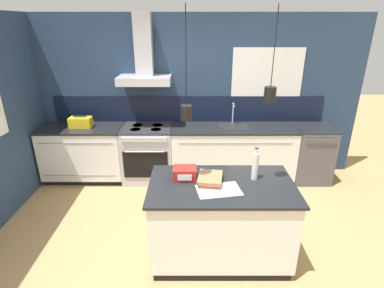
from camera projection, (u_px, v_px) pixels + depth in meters
The scene contains 12 objects.
ground_plane at pixel (188, 246), 3.53m from camera, with size 16.00×16.00×0.00m, color tan.
wall_back at pixel (187, 95), 4.87m from camera, with size 5.60×2.24×2.60m.
counter_run_left at pixel (85, 153), 4.93m from camera, with size 1.31×0.64×0.91m.
counter_run_sink at pixel (233, 153), 4.92m from camera, with size 1.98×0.64×1.26m.
oven_range at pixel (149, 153), 4.92m from camera, with size 0.80×0.66×0.91m.
dishwasher at pixel (311, 153), 4.92m from camera, with size 0.60×0.65×0.91m.
kitchen_island at pixel (221, 220), 3.25m from camera, with size 1.51×0.87×0.91m.
bottle_on_island at pixel (256, 166), 3.12m from camera, with size 0.07×0.07×0.36m.
book_stack at pixel (211, 179), 3.09m from camera, with size 0.28×0.34×0.08m.
red_supply_box at pixel (185, 173), 3.16m from camera, with size 0.24×0.19×0.13m.
paper_pile at pixel (219, 190), 2.96m from camera, with size 0.47×0.34×0.01m.
yellow_toolbox at pixel (81, 122), 4.73m from camera, with size 0.34×0.18×0.19m.
Camera 1 is at (0.05, -2.82, 2.45)m, focal length 28.00 mm.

